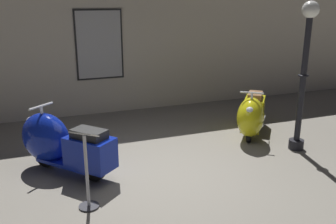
{
  "coord_description": "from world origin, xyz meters",
  "views": [
    {
      "loc": [
        -1.85,
        -5.1,
        2.74
      ],
      "look_at": [
        0.49,
        1.15,
        0.71
      ],
      "focal_mm": 39.79,
      "sensor_mm": 36.0,
      "label": 1
    }
  ],
  "objects_px": {
    "info_stanchion": "(87,176)",
    "lamppost": "(304,69)",
    "scooter_0": "(59,143)",
    "scooter_1": "(252,115)"
  },
  "relations": [
    {
      "from": "scooter_0",
      "to": "scooter_1",
      "type": "height_order",
      "value": "scooter_0"
    },
    {
      "from": "scooter_0",
      "to": "info_stanchion",
      "type": "distance_m",
      "value": 1.33
    },
    {
      "from": "scooter_0",
      "to": "scooter_1",
      "type": "relative_size",
      "value": 1.05
    },
    {
      "from": "scooter_1",
      "to": "lamppost",
      "type": "bearing_deg",
      "value": 64.67
    },
    {
      "from": "scooter_0",
      "to": "info_stanchion",
      "type": "relative_size",
      "value": 1.5
    },
    {
      "from": "lamppost",
      "to": "scooter_0",
      "type": "bearing_deg",
      "value": 172.13
    },
    {
      "from": "info_stanchion",
      "to": "lamppost",
      "type": "bearing_deg",
      "value": 10.02
    },
    {
      "from": "lamppost",
      "to": "info_stanchion",
      "type": "bearing_deg",
      "value": -169.98
    },
    {
      "from": "info_stanchion",
      "to": "scooter_1",
      "type": "bearing_deg",
      "value": 23.98
    },
    {
      "from": "scooter_0",
      "to": "scooter_1",
      "type": "distance_m",
      "value": 3.85
    }
  ]
}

